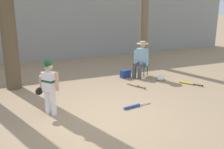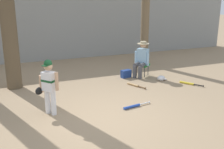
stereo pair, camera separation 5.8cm
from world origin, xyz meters
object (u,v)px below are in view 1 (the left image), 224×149
at_px(young_ballplayer, 49,84).
at_px(folding_stool, 142,65).
at_px(handbag_beside_stool, 125,74).
at_px(batting_helmet_white, 161,78).
at_px(bat_wood_tan, 134,85).
at_px(tree_near_player, 7,19).
at_px(bat_blue_youth, 134,106).
at_px(bat_yellow_trainer, 188,83).
at_px(seated_spectator, 141,58).

bearing_deg(young_ballplayer, folding_stool, 29.86).
relative_size(handbag_beside_stool, batting_helmet_white, 1.11).
height_order(handbag_beside_stool, bat_wood_tan, handbag_beside_stool).
bearing_deg(young_ballplayer, bat_wood_tan, 21.66).
relative_size(tree_near_player, bat_blue_youth, 6.11).
bearing_deg(bat_blue_youth, tree_near_player, 134.19).
xyz_separation_m(folding_stool, bat_yellow_trainer, (0.87, -1.43, -0.33)).
bearing_deg(handbag_beside_stool, tree_near_player, 175.25).
height_order(tree_near_player, folding_stool, tree_near_player).
relative_size(young_ballplayer, bat_wood_tan, 1.91).
xyz_separation_m(handbag_beside_stool, bat_wood_tan, (-0.16, -0.94, -0.10)).
bearing_deg(bat_yellow_trainer, tree_near_player, 161.15).
distance_m(tree_near_player, seated_spectator, 4.37).
relative_size(handbag_beside_stool, bat_blue_youth, 0.43).
xyz_separation_m(young_ballplayer, handbag_beside_stool, (2.91, 2.03, -0.61)).
height_order(bat_blue_youth, bat_wood_tan, same).
relative_size(young_ballplayer, bat_blue_youth, 1.64).
relative_size(seated_spectator, bat_yellow_trainer, 1.78).
distance_m(tree_near_player, young_ballplayer, 2.75).
xyz_separation_m(handbag_beside_stool, bat_yellow_trainer, (1.50, -1.44, -0.10)).
xyz_separation_m(folding_stool, bat_blue_youth, (-1.55, -2.43, -0.33)).
height_order(folding_stool, bat_yellow_trainer, folding_stool).
bearing_deg(bat_wood_tan, seated_spectator, 51.20).
distance_m(bat_wood_tan, batting_helmet_white, 1.10).
height_order(young_ballplayer, batting_helmet_white, young_ballplayer).
distance_m(young_ballplayer, handbag_beside_stool, 3.60).
bearing_deg(bat_blue_youth, young_ballplayer, 168.56).
relative_size(young_ballplayer, folding_stool, 2.33).
bearing_deg(batting_helmet_white, folding_stool, 111.54).
xyz_separation_m(bat_yellow_trainer, bat_wood_tan, (-1.66, 0.50, 0.00)).
bearing_deg(young_ballplayer, bat_yellow_trainer, 7.69).
relative_size(tree_near_player, handbag_beside_stool, 14.34).
distance_m(seated_spectator, bat_blue_youth, 2.86).
xyz_separation_m(tree_near_player, young_ballplayer, (0.66, -2.33, -1.31)).
distance_m(folding_stool, bat_yellow_trainer, 1.71).
height_order(young_ballplayer, folding_stool, young_ballplayer).
distance_m(handbag_beside_stool, bat_wood_tan, 0.96).
bearing_deg(seated_spectator, tree_near_player, 175.06).
height_order(folding_stool, seated_spectator, seated_spectator).
relative_size(folding_stool, seated_spectator, 0.47).
height_order(folding_stool, handbag_beside_stool, folding_stool).
bearing_deg(handbag_beside_stool, bat_yellow_trainer, -43.70).
relative_size(folding_stool, bat_yellow_trainer, 0.83).
distance_m(seated_spectator, bat_wood_tan, 1.28).
height_order(bat_yellow_trainer, bat_blue_youth, same).
height_order(handbag_beside_stool, bat_blue_youth, handbag_beside_stool).
xyz_separation_m(seated_spectator, bat_yellow_trainer, (0.95, -1.38, -0.61)).
bearing_deg(bat_yellow_trainer, seated_spectator, 124.64).
bearing_deg(bat_wood_tan, folding_stool, 50.05).
relative_size(seated_spectator, bat_blue_youth, 1.50).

